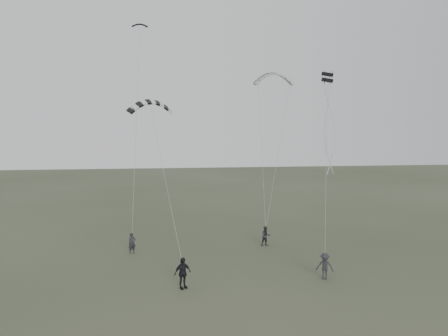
{
  "coord_description": "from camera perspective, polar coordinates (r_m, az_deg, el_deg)",
  "views": [
    {
      "loc": [
        -2.5,
        -28.43,
        10.16
      ],
      "look_at": [
        1.59,
        5.29,
        6.63
      ],
      "focal_mm": 35.0,
      "sensor_mm": 36.0,
      "label": 1
    }
  ],
  "objects": [
    {
      "name": "kite_box",
      "position": [
        35.1,
        13.35,
        11.46
      ],
      "size": [
        0.97,
        1.01,
        0.84
      ],
      "primitive_type": null,
      "rotation": [
        0.22,
        0.0,
        0.59
      ],
      "color": "black",
      "rests_on": "flyer_far"
    },
    {
      "name": "ground",
      "position": [
        30.29,
        -1.83,
        -13.67
      ],
      "size": [
        140.0,
        140.0,
        0.0
      ],
      "primitive_type": "plane",
      "color": "#343E28",
      "rests_on": "ground"
    },
    {
      "name": "flyer_far",
      "position": [
        29.81,
        13.03,
        -12.39
      ],
      "size": [
        1.29,
        1.08,
        1.74
      ],
      "primitive_type": "imported",
      "rotation": [
        0.0,
        0.0,
        -0.46
      ],
      "color": "#242428",
      "rests_on": "ground"
    },
    {
      "name": "kite_pale_large",
      "position": [
        43.07,
        6.55,
        12.08
      ],
      "size": [
        3.94,
        1.38,
        1.7
      ],
      "primitive_type": null,
      "rotation": [
        0.14,
        0.0,
        0.08
      ],
      "color": "#9C9FA1",
      "rests_on": "flyer_right"
    },
    {
      "name": "flyer_left",
      "position": [
        35.25,
        -11.92,
        -9.58
      ],
      "size": [
        0.7,
        0.62,
        1.62
      ],
      "primitive_type": "imported",
      "rotation": [
        0.0,
        0.0,
        0.5
      ],
      "color": "black",
      "rests_on": "ground"
    },
    {
      "name": "kite_dark_small",
      "position": [
        40.83,
        -10.95,
        17.95
      ],
      "size": [
        1.37,
        0.56,
        0.58
      ],
      "primitive_type": null,
      "rotation": [
        0.31,
        0.0,
        0.02
      ],
      "color": "black",
      "rests_on": "flyer_left"
    },
    {
      "name": "flyer_center",
      "position": [
        27.65,
        -5.44,
        -13.49
      ],
      "size": [
        1.23,
        0.99,
        1.95
      ],
      "primitive_type": "imported",
      "rotation": [
        0.0,
        0.0,
        0.53
      ],
      "color": "black",
      "rests_on": "ground"
    },
    {
      "name": "flyer_right",
      "position": [
        36.68,
        5.48,
        -8.85
      ],
      "size": [
        0.89,
        0.75,
        1.64
      ],
      "primitive_type": "imported",
      "rotation": [
        0.0,
        0.0,
        0.18
      ],
      "color": "#25252A",
      "rests_on": "ground"
    },
    {
      "name": "kite_striped",
      "position": [
        34.42,
        -9.57,
        8.51
      ],
      "size": [
        3.67,
        2.22,
        1.54
      ],
      "primitive_type": null,
      "rotation": [
        0.38,
        0.0,
        0.29
      ],
      "color": "black",
      "rests_on": "flyer_center"
    }
  ]
}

